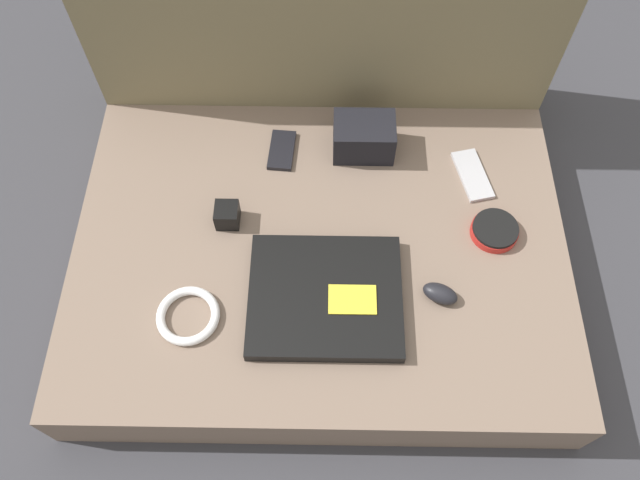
{
  "coord_description": "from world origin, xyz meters",
  "views": [
    {
      "loc": [
        0.01,
        -0.61,
        1.23
      ],
      "look_at": [
        0.0,
        0.0,
        0.15
      ],
      "focal_mm": 35.0,
      "sensor_mm": 36.0,
      "label": 1
    }
  ],
  "objects_px": {
    "speaker_puck": "(495,230)",
    "charger_brick": "(227,215)",
    "laptop": "(325,296)",
    "phone_black": "(472,175)",
    "phone_silver": "(282,150)",
    "computer_mouse": "(440,294)",
    "camera_pouch": "(364,137)"
  },
  "relations": [
    {
      "from": "camera_pouch",
      "to": "computer_mouse",
      "type": "bearing_deg",
      "value": -68.55
    },
    {
      "from": "speaker_puck",
      "to": "phone_silver",
      "type": "relative_size",
      "value": 0.89
    },
    {
      "from": "phone_black",
      "to": "camera_pouch",
      "type": "bearing_deg",
      "value": 149.75
    },
    {
      "from": "laptop",
      "to": "camera_pouch",
      "type": "distance_m",
      "value": 0.37
    },
    {
      "from": "laptop",
      "to": "phone_silver",
      "type": "bearing_deg",
      "value": 105.55
    },
    {
      "from": "phone_black",
      "to": "computer_mouse",
      "type": "bearing_deg",
      "value": -121.68
    },
    {
      "from": "computer_mouse",
      "to": "charger_brick",
      "type": "relative_size",
      "value": 1.59
    },
    {
      "from": "phone_silver",
      "to": "charger_brick",
      "type": "bearing_deg",
      "value": -115.07
    },
    {
      "from": "camera_pouch",
      "to": "laptop",
      "type": "bearing_deg",
      "value": -102.16
    },
    {
      "from": "phone_black",
      "to": "camera_pouch",
      "type": "relative_size",
      "value": 1.05
    },
    {
      "from": "speaker_puck",
      "to": "phone_silver",
      "type": "xyz_separation_m",
      "value": [
        -0.44,
        0.2,
        -0.01
      ]
    },
    {
      "from": "laptop",
      "to": "speaker_puck",
      "type": "bearing_deg",
      "value": 23.83
    },
    {
      "from": "phone_silver",
      "to": "charger_brick",
      "type": "relative_size",
      "value": 2.2
    },
    {
      "from": "laptop",
      "to": "phone_silver",
      "type": "distance_m",
      "value": 0.37
    },
    {
      "from": "camera_pouch",
      "to": "charger_brick",
      "type": "bearing_deg",
      "value": -145.69
    },
    {
      "from": "phone_black",
      "to": "charger_brick",
      "type": "xyz_separation_m",
      "value": [
        -0.51,
        -0.12,
        0.02
      ]
    },
    {
      "from": "computer_mouse",
      "to": "camera_pouch",
      "type": "bearing_deg",
      "value": 134.49
    },
    {
      "from": "computer_mouse",
      "to": "speaker_puck",
      "type": "xyz_separation_m",
      "value": [
        0.12,
        0.14,
        -0.0
      ]
    },
    {
      "from": "phone_silver",
      "to": "camera_pouch",
      "type": "distance_m",
      "value": 0.18
    },
    {
      "from": "phone_silver",
      "to": "phone_black",
      "type": "xyz_separation_m",
      "value": [
        0.41,
        -0.06,
        -0.0
      ]
    },
    {
      "from": "camera_pouch",
      "to": "phone_black",
      "type": "bearing_deg",
      "value": -16.76
    },
    {
      "from": "phone_black",
      "to": "camera_pouch",
      "type": "height_order",
      "value": "camera_pouch"
    },
    {
      "from": "speaker_puck",
      "to": "phone_black",
      "type": "relative_size",
      "value": 0.69
    },
    {
      "from": "speaker_puck",
      "to": "phone_black",
      "type": "height_order",
      "value": "speaker_puck"
    },
    {
      "from": "computer_mouse",
      "to": "phone_black",
      "type": "bearing_deg",
      "value": 94.84
    },
    {
      "from": "laptop",
      "to": "speaker_puck",
      "type": "height_order",
      "value": "laptop"
    },
    {
      "from": "computer_mouse",
      "to": "camera_pouch",
      "type": "height_order",
      "value": "camera_pouch"
    },
    {
      "from": "speaker_puck",
      "to": "laptop",
      "type": "bearing_deg",
      "value": -155.97
    },
    {
      "from": "phone_silver",
      "to": "speaker_puck",
      "type": "bearing_deg",
      "value": -20.34
    },
    {
      "from": "speaker_puck",
      "to": "charger_brick",
      "type": "distance_m",
      "value": 0.54
    },
    {
      "from": "camera_pouch",
      "to": "charger_brick",
      "type": "xyz_separation_m",
      "value": [
        -0.28,
        -0.19,
        -0.02
      ]
    },
    {
      "from": "charger_brick",
      "to": "camera_pouch",
      "type": "bearing_deg",
      "value": 34.31
    }
  ]
}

